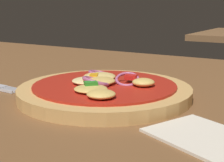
% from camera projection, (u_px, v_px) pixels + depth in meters
% --- Properties ---
extents(dining_table, '(1.49, 0.93, 0.03)m').
position_uv_depth(dining_table, '(71.00, 106.00, 0.49)').
color(dining_table, brown).
rests_on(dining_table, ground).
extents(pizza, '(0.25, 0.25, 0.03)m').
position_uv_depth(pizza, '(104.00, 90.00, 0.48)').
color(pizza, tan).
rests_on(pizza, dining_table).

